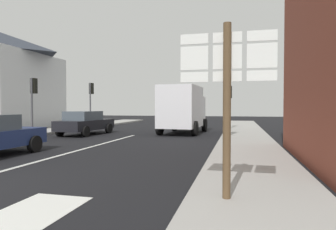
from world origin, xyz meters
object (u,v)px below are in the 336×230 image
(route_sign_post, at_px, (227,92))
(traffic_light_near_right, at_px, (226,92))
(traffic_light_far_left, at_px, (91,95))
(traffic_light_far_right, at_px, (230,98))
(sedan_far, at_px, (85,123))
(delivery_truck, at_px, (183,108))
(traffic_light_near_left, at_px, (33,93))

(route_sign_post, xyz_separation_m, traffic_light_near_right, (-0.42, 10.49, 0.50))
(traffic_light_far_left, bearing_deg, traffic_light_far_right, 0.90)
(traffic_light_far_right, distance_m, traffic_light_near_right, 6.67)
(sedan_far, xyz_separation_m, traffic_light_far_left, (-2.48, 5.50, 1.97))
(route_sign_post, bearing_deg, traffic_light_near_right, 92.30)
(delivery_truck, distance_m, traffic_light_far_right, 4.55)
(sedan_far, xyz_separation_m, traffic_light_near_left, (-2.48, -1.56, 1.78))
(delivery_truck, xyz_separation_m, traffic_light_near_left, (-8.26, -3.82, 0.89))
(delivery_truck, bearing_deg, traffic_light_far_left, 158.62)
(sedan_far, height_order, traffic_light_near_left, traffic_light_near_left)
(sedan_far, bearing_deg, traffic_light_far_right, 33.14)
(traffic_light_far_left, bearing_deg, traffic_light_near_left, -90.00)
(sedan_far, distance_m, traffic_light_far_right, 10.51)
(traffic_light_near_right, bearing_deg, traffic_light_near_left, -177.11)
(route_sign_post, xyz_separation_m, traffic_light_far_right, (-0.42, 17.16, 0.42))
(traffic_light_near_right, bearing_deg, traffic_light_far_right, 90.00)
(route_sign_post, xyz_separation_m, traffic_light_far_left, (-11.59, 16.98, 0.73))
(traffic_light_far_left, bearing_deg, sedan_far, -65.69)
(delivery_truck, xyz_separation_m, traffic_light_near_right, (2.91, -3.26, 0.85))
(route_sign_post, height_order, traffic_light_far_left, traffic_light_far_left)
(route_sign_post, bearing_deg, traffic_light_far_right, 91.41)
(sedan_far, bearing_deg, traffic_light_near_left, -147.90)
(traffic_light_near_left, relative_size, traffic_light_near_right, 1.01)
(sedan_far, bearing_deg, traffic_light_far_left, 114.31)
(sedan_far, height_order, delivery_truck, delivery_truck)
(delivery_truck, height_order, traffic_light_near_right, traffic_light_near_right)
(sedan_far, bearing_deg, traffic_light_near_right, -6.53)
(traffic_light_near_left, height_order, traffic_light_far_right, traffic_light_near_left)
(sedan_far, relative_size, route_sign_post, 1.35)
(traffic_light_far_left, height_order, traffic_light_near_right, traffic_light_far_left)
(traffic_light_far_left, height_order, traffic_light_far_right, traffic_light_far_left)
(sedan_far, xyz_separation_m, traffic_light_far_right, (8.68, 5.67, 1.67))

